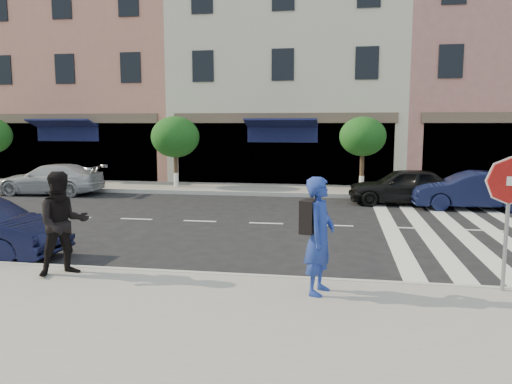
% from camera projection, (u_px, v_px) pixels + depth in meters
% --- Properties ---
extents(ground, '(120.00, 120.00, 0.00)m').
position_uv_depth(ground, '(239.00, 260.00, 10.63)').
color(ground, black).
rests_on(ground, ground).
extents(sidewalk_near, '(60.00, 4.50, 0.15)m').
position_uv_depth(sidewalk_near, '(186.00, 326.00, 6.96)').
color(sidewalk_near, gray).
rests_on(sidewalk_near, ground).
extents(sidewalk_far, '(60.00, 3.00, 0.15)m').
position_uv_depth(sidewalk_far, '(290.00, 190.00, 21.37)').
color(sidewalk_far, gray).
rests_on(sidewalk_far, ground).
extents(building_west_mid, '(10.00, 9.00, 14.00)m').
position_uv_depth(building_west_mid, '(107.00, 50.00, 28.09)').
color(building_west_mid, tan).
rests_on(building_west_mid, ground).
extents(building_centre, '(11.00, 9.00, 11.00)m').
position_uv_depth(building_centre, '(292.00, 74.00, 26.59)').
color(building_centre, beige).
rests_on(building_centre, ground).
extents(street_tree_wb, '(2.10, 2.10, 3.06)m').
position_uv_depth(street_tree_wb, '(175.00, 137.00, 21.69)').
color(street_tree_wb, '#473323').
rests_on(street_tree_wb, sidewalk_far).
extents(street_tree_c, '(1.90, 1.90, 3.04)m').
position_uv_depth(street_tree_c, '(363.00, 137.00, 20.38)').
color(street_tree_c, '#473323').
rests_on(street_tree_c, sidewalk_far).
extents(stop_sign, '(0.76, 0.25, 2.22)m').
position_uv_depth(stop_sign, '(509.00, 193.00, 7.99)').
color(stop_sign, gray).
rests_on(stop_sign, sidewalk_near).
extents(photographer, '(0.62, 0.79, 1.90)m').
position_uv_depth(photographer, '(320.00, 236.00, 7.99)').
color(photographer, navy).
rests_on(photographer, sidewalk_near).
extents(walker, '(1.16, 1.14, 1.89)m').
position_uv_depth(walker, '(63.00, 224.00, 8.99)').
color(walker, black).
rests_on(walker, sidewalk_near).
extents(car_far_left, '(4.35, 1.88, 1.25)m').
position_uv_depth(car_far_left, '(51.00, 179.00, 20.51)').
color(car_far_left, '#ABABB0').
rests_on(car_far_left, ground).
extents(car_far_mid, '(3.96, 1.72, 1.33)m').
position_uv_depth(car_far_mid, '(404.00, 186.00, 17.93)').
color(car_far_mid, black).
rests_on(car_far_mid, ground).
extents(car_far_right, '(3.95, 1.51, 1.29)m').
position_uv_depth(car_far_right, '(471.00, 190.00, 16.92)').
color(car_far_right, black).
rests_on(car_far_right, ground).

